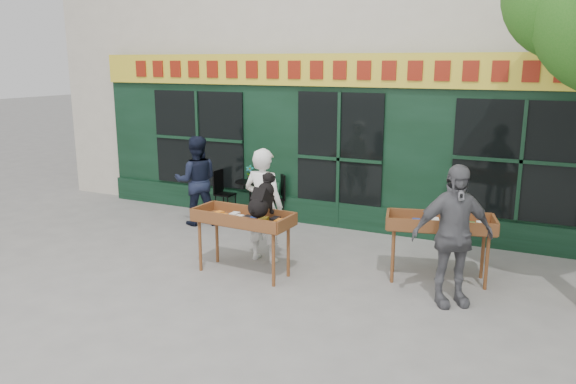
% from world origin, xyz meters
% --- Properties ---
extents(ground, '(80.00, 80.00, 0.00)m').
position_xyz_m(ground, '(0.00, 0.00, 0.00)').
color(ground, slate).
rests_on(ground, ground).
extents(book_cart_center, '(1.53, 0.70, 0.99)m').
position_xyz_m(book_cart_center, '(-0.41, -0.61, 0.82)').
color(book_cart_center, brown).
rests_on(book_cart_center, ground).
extents(dog, '(0.37, 0.62, 0.60)m').
position_xyz_m(dog, '(-0.06, -0.66, 1.29)').
color(dog, black).
rests_on(dog, book_cart_center).
extents(woman, '(0.69, 0.47, 1.84)m').
position_xyz_m(woman, '(-0.41, 0.04, 0.92)').
color(woman, white).
rests_on(woman, ground).
extents(book_cart_right, '(1.61, 0.97, 0.99)m').
position_xyz_m(book_cart_right, '(2.30, 0.40, 0.82)').
color(book_cart_right, brown).
rests_on(book_cart_right, ground).
extents(man_right, '(1.17, 1.00, 1.89)m').
position_xyz_m(man_right, '(2.60, -0.35, 0.94)').
color(man_right, '#55555A').
rests_on(man_right, ground).
extents(bistro_table, '(0.60, 0.60, 0.76)m').
position_xyz_m(bistro_table, '(-1.89, 2.20, 0.54)').
color(bistro_table, black).
rests_on(bistro_table, ground).
extents(bistro_chair_left, '(0.37, 0.37, 0.95)m').
position_xyz_m(bistro_chair_left, '(-2.52, 2.12, 0.56)').
color(bistro_chair_left, black).
rests_on(bistro_chair_left, ground).
extents(bistro_chair_right, '(0.51, 0.51, 0.95)m').
position_xyz_m(bistro_chair_right, '(-1.27, 2.26, 0.56)').
color(bistro_chair_right, black).
rests_on(bistro_chair_right, ground).
extents(potted_plant, '(0.20, 0.16, 0.33)m').
position_xyz_m(potted_plant, '(-1.89, 2.20, 0.93)').
color(potted_plant, gray).
rests_on(potted_plant, bistro_table).
extents(man_left, '(1.08, 1.03, 1.76)m').
position_xyz_m(man_left, '(-2.59, 1.32, 0.88)').
color(man_left, black).
rests_on(man_left, ground).
extents(chalkboard, '(0.59, 0.30, 0.79)m').
position_xyz_m(chalkboard, '(-1.50, 2.19, 0.40)').
color(chalkboard, black).
rests_on(chalkboard, ground).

